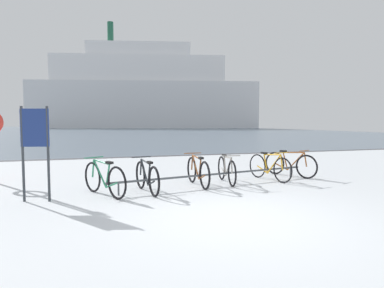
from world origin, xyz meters
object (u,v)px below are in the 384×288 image
(bicycle_0, at_px, (104,179))
(ferry_ship, at_px, (144,93))
(bicycle_3, at_px, (227,170))
(bicycle_5, at_px, (290,164))
(bicycle_1, at_px, (147,177))
(info_sign, at_px, (35,137))
(bicycle_4, at_px, (270,167))
(bicycle_2, at_px, (198,172))

(bicycle_0, bearing_deg, ferry_ship, 80.42)
(bicycle_3, height_order, ferry_ship, ferry_ship)
(bicycle_5, bearing_deg, bicycle_1, -167.98)
(bicycle_1, height_order, ferry_ship, ferry_ship)
(bicycle_0, distance_m, info_sign, 1.60)
(bicycle_5, relative_size, info_sign, 0.86)
(bicycle_1, xyz_separation_m, bicycle_3, (2.16, 0.51, -0.00))
(bicycle_1, height_order, bicycle_4, bicycle_4)
(bicycle_2, relative_size, bicycle_3, 1.02)
(bicycle_4, bearing_deg, bicycle_3, -178.33)
(bicycle_0, distance_m, bicycle_4, 4.42)
(bicycle_2, bearing_deg, bicycle_0, -169.50)
(info_sign, height_order, ferry_ship, ferry_ship)
(bicycle_1, height_order, bicycle_5, bicycle_5)
(bicycle_1, height_order, bicycle_3, bicycle_1)
(bicycle_1, xyz_separation_m, info_sign, (-2.24, -0.18, 0.93))
(bicycle_4, bearing_deg, bicycle_2, -175.45)
(bicycle_3, distance_m, bicycle_4, 1.29)
(bicycle_0, height_order, bicycle_4, bicycle_0)
(bicycle_5, distance_m, info_sign, 6.74)
(bicycle_0, distance_m, bicycle_1, 0.93)
(bicycle_3, bearing_deg, bicycle_2, -171.03)
(bicycle_1, xyz_separation_m, bicycle_4, (3.45, 0.55, 0.01))
(bicycle_2, relative_size, bicycle_4, 1.02)
(bicycle_2, distance_m, info_sign, 3.73)
(bicycle_2, height_order, bicycle_4, bicycle_4)
(bicycle_0, height_order, bicycle_2, bicycle_0)
(bicycle_2, bearing_deg, info_sign, -171.15)
(bicycle_3, distance_m, bicycle_5, 2.23)
(bicycle_4, xyz_separation_m, ferry_ship, (8.76, 77.26, 8.64))
(bicycle_0, xyz_separation_m, ferry_ship, (13.14, 77.85, 8.64))
(bicycle_0, bearing_deg, bicycle_2, 10.50)
(bicycle_1, bearing_deg, bicycle_4, 9.05)
(bicycle_0, height_order, info_sign, info_sign)
(bicycle_4, relative_size, info_sign, 0.86)
(info_sign, distance_m, ferry_ship, 79.69)
(bicycle_2, distance_m, ferry_ship, 78.67)
(bicycle_0, relative_size, bicycle_5, 0.94)
(bicycle_0, distance_m, bicycle_2, 2.30)
(bicycle_3, bearing_deg, bicycle_4, 1.67)
(bicycle_0, xyz_separation_m, bicycle_5, (5.28, 0.97, -0.01))
(bicycle_0, height_order, bicycle_1, bicycle_0)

